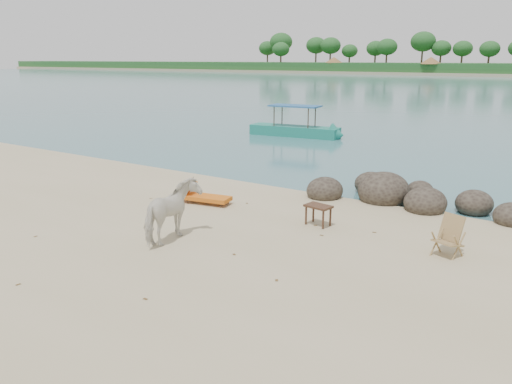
% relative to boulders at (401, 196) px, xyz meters
% --- Properties ---
extents(boulders, '(6.47, 3.00, 1.20)m').
position_rel_boulders_xyz_m(boulders, '(0.00, 0.00, 0.00)').
color(boulders, '#2A221C').
rests_on(boulders, ground).
extents(cow, '(1.07, 1.84, 1.46)m').
position_rel_boulders_xyz_m(cow, '(-3.57, -6.42, 0.51)').
color(cow, silver).
rests_on(cow, ground).
extents(side_table, '(0.75, 0.54, 0.55)m').
position_rel_boulders_xyz_m(side_table, '(-1.14, -3.43, 0.05)').
color(side_table, '#371E16').
rests_on(side_table, ground).
extents(lounge_chair, '(1.86, 0.93, 0.53)m').
position_rel_boulders_xyz_m(lounge_chair, '(-4.88, -3.44, 0.04)').
color(lounge_chair, '#D46019').
rests_on(lounge_chair, ground).
extents(deck_chair, '(0.77, 0.80, 0.90)m').
position_rel_boulders_xyz_m(deck_chair, '(2.24, -3.75, 0.23)').
color(deck_chair, '#9D874E').
rests_on(deck_chair, ground).
extents(boat_near, '(6.00, 1.98, 2.87)m').
position_rel_boulders_xyz_m(boat_near, '(-9.65, 10.53, 1.21)').
color(boat_near, '#1B7968').
rests_on(boat_near, water).
extents(dead_leaves, '(7.21, 7.30, 0.00)m').
position_rel_boulders_xyz_m(dead_leaves, '(-2.88, -5.73, -0.22)').
color(dead_leaves, brown).
rests_on(dead_leaves, ground).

